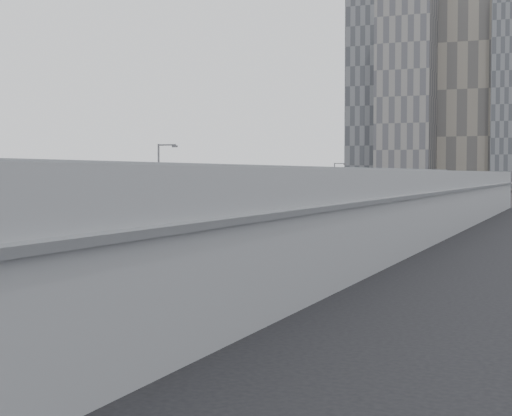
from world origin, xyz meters
The scene contains 22 objects.
sidewalk centered at (9.00, 55.00, 0.06)m, with size 10.00×170.00×0.12m, color gray.
lane_line centered at (-1.50, 55.00, 0.01)m, with size 0.12×160.00×0.02m, color gold.
depot centered at (12.99, 55.00, 3.51)m, with size 12.45×160.40×7.20m.
skyline centered at (-2.90, 324.16, 50.85)m, with size 145.00×64.00×120.00m.
bus_1 centered at (2.72, 21.90, 1.69)m, with size 3.39×13.78×3.99m.
bus_2 centered at (1.89, 34.90, 1.58)m, with size 3.57×12.98×3.75m.
bus_3 centered at (2.01, 49.68, 1.68)m, with size 3.02×13.67×3.98m.
bus_4 centered at (2.35, 61.20, 1.56)m, with size 3.55×12.83×3.70m.
bus_5 centered at (2.76, 76.69, 1.51)m, with size 3.57×12.43×3.58m.
bus_6 centered at (1.83, 91.65, 1.58)m, with size 3.81×13.03×3.75m.
bus_7 centered at (1.65, 104.72, 1.62)m, with size 3.76×13.33×3.84m.
bus_8 centered at (2.67, 116.45, 1.69)m, with size 3.56×13.80×3.99m.
bus_9 centered at (2.07, 130.52, 1.68)m, with size 3.16×13.69×3.98m.
bus_10 centered at (2.15, 146.55, 1.53)m, with size 3.62×12.55×3.62m.
tree_1 centered at (5.72, 28.25, 3.16)m, with size 2.16×2.16×4.26m.
tree_2 centered at (5.31, 54.28, 3.53)m, with size 2.98×2.98×5.03m.
tree_3 centered at (5.34, 83.32, 3.31)m, with size 2.92×2.92×4.78m.
tree_4 centered at (6.17, 103.08, 3.72)m, with size 1.27×1.27×4.46m.
street_lamp_near centered at (-4.67, 43.90, 5.31)m, with size 2.04×0.22×9.23m.
street_lamp_far centered at (-3.53, 96.08, 4.74)m, with size 2.04×0.22×8.12m.
shipping_container centered at (-5.03, 111.19, 1.34)m, with size 2.67×6.36×2.69m, color #113916.
suv centered at (-3.10, 133.96, 0.70)m, with size 2.34×5.07×1.41m, color black.
Camera 1 is at (31.24, -19.51, 6.51)m, focal length 55.00 mm.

